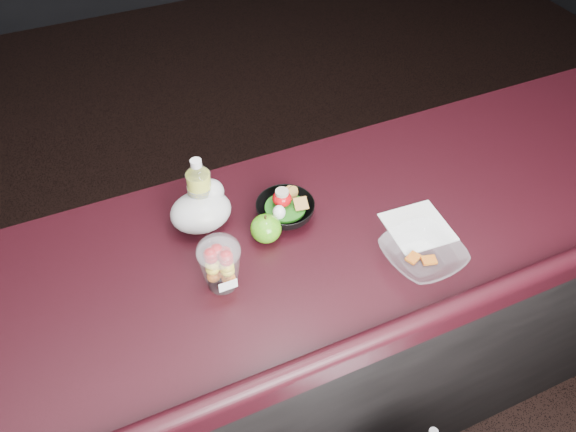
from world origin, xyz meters
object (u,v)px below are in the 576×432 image
(lemonade_bottle, at_px, (201,194))
(snack_bowl, at_px, (285,209))
(takeout_bowl, at_px, (422,255))
(green_apple, at_px, (266,229))
(fruit_cup, at_px, (220,263))

(lemonade_bottle, height_order, snack_bowl, lemonade_bottle)
(snack_bowl, bearing_deg, takeout_bowl, -48.29)
(green_apple, bearing_deg, takeout_bowl, -35.05)
(snack_bowl, xyz_separation_m, takeout_bowl, (0.25, -0.28, -0.01))
(lemonade_bottle, bearing_deg, fruit_cup, -97.01)
(green_apple, height_order, takeout_bowl, green_apple)
(lemonade_bottle, xyz_separation_m, snack_bowl, (0.20, -0.09, -0.05))
(lemonade_bottle, bearing_deg, takeout_bowl, -39.48)
(green_apple, bearing_deg, fruit_cup, -148.79)
(lemonade_bottle, bearing_deg, green_apple, -48.86)
(green_apple, bearing_deg, lemonade_bottle, 131.14)
(green_apple, bearing_deg, snack_bowl, 34.45)
(lemonade_bottle, bearing_deg, snack_bowl, -24.25)
(snack_bowl, bearing_deg, fruit_cup, -147.69)
(fruit_cup, height_order, snack_bowl, fruit_cup)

